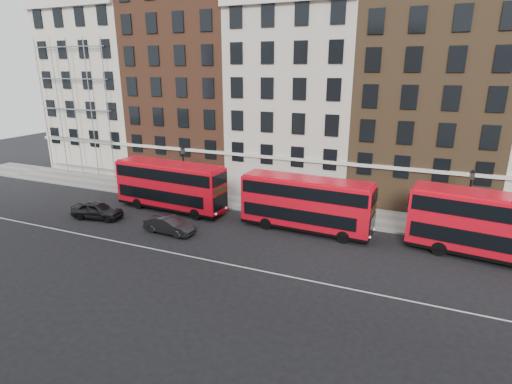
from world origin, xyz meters
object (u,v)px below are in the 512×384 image
at_px(car_rear, 97,210).
at_px(car_front, 169,225).
at_px(bus_d, 495,226).
at_px(bus_b, 170,185).
at_px(bus_c, 306,203).

bearing_deg(car_rear, car_front, -101.59).
bearing_deg(bus_d, bus_b, -172.48).
bearing_deg(bus_c, bus_d, 2.77).
xyz_separation_m(bus_d, car_rear, (-30.80, -4.40, -1.73)).
height_order(bus_d, car_front, bus_d).
distance_m(bus_c, car_front, 11.04).
bearing_deg(bus_b, car_rear, -133.37).
xyz_separation_m(bus_d, car_front, (-23.08, -4.69, -1.80)).
bearing_deg(car_rear, bus_b, -56.40).
height_order(car_rear, car_front, car_rear).
bearing_deg(bus_d, car_front, -161.00).
xyz_separation_m(bus_c, car_front, (-9.86, -4.69, -1.67)).
relative_size(bus_b, car_front, 2.57).
relative_size(bus_b, bus_c, 1.02).
bearing_deg(car_rear, bus_c, -85.41).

